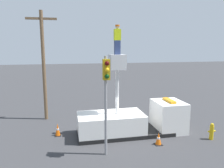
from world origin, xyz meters
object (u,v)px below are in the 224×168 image
object	(u,v)px
worker	(117,40)
fire_hydrant	(212,131)
traffic_cone_curbside	(159,139)
bucket_truck	(132,121)
traffic_light_pole	(106,87)
utility_pole	(44,62)
traffic_cone_rear	(58,130)

from	to	relation	value
worker	fire_hydrant	size ratio (longest dim) A/B	1.69
fire_hydrant	traffic_cone_curbside	xyz separation A→B (m)	(-3.44, -0.00, -0.16)
bucket_truck	traffic_light_pole	distance (m)	4.36
worker	traffic_cone_curbside	bearing A→B (deg)	-43.36
traffic_light_pole	worker	bearing A→B (deg)	65.56
traffic_cone_curbside	utility_pole	size ratio (longest dim) A/B	0.09
fire_hydrant	worker	bearing A→B (deg)	160.83
traffic_light_pole	traffic_cone_rear	bearing A→B (deg)	128.79
bucket_truck	fire_hydrant	world-z (taller)	bucket_truck
traffic_light_pole	traffic_cone_curbside	distance (m)	4.62
traffic_light_pole	bucket_truck	bearing A→B (deg)	49.49
worker	traffic_cone_curbside	world-z (taller)	worker
traffic_light_pole	utility_pole	bearing A→B (deg)	117.76
bucket_truck	traffic_cone_rear	distance (m)	4.80
fire_hydrant	traffic_cone_rear	xyz separation A→B (m)	(-9.16, 2.51, -0.13)
worker	traffic_light_pole	distance (m)	3.66
worker	bucket_truck	bearing A→B (deg)	0.00
traffic_light_pole	traffic_cone_rear	distance (m)	5.21
bucket_truck	worker	size ratio (longest dim) A/B	3.99
bucket_truck	fire_hydrant	distance (m)	4.83
utility_pole	traffic_light_pole	bearing A→B (deg)	-62.24
traffic_light_pole	fire_hydrant	xyz separation A→B (m)	(6.61, 0.66, -3.14)
bucket_truck	fire_hydrant	bearing A→B (deg)	-23.16
bucket_truck	utility_pole	size ratio (longest dim) A/B	0.85
utility_pole	worker	bearing A→B (deg)	-41.50
worker	fire_hydrant	distance (m)	7.96
traffic_light_pole	fire_hydrant	distance (m)	7.35
traffic_light_pole	fire_hydrant	size ratio (longest dim) A/B	4.99
worker	fire_hydrant	world-z (taller)	worker
traffic_light_pole	traffic_cone_rear	size ratio (longest dim) A/B	6.46
traffic_light_pole	traffic_cone_curbside	xyz separation A→B (m)	(3.17, 0.66, -3.30)
traffic_cone_rear	traffic_cone_curbside	size ratio (longest dim) A/B	1.10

